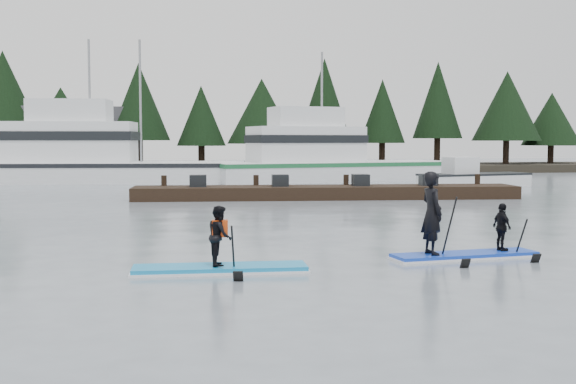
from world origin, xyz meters
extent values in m
plane|color=slate|center=(0.00, 0.00, 0.00)|extent=(160.00, 160.00, 0.00)
cube|color=#2D281E|center=(0.00, 42.00, 0.30)|extent=(70.00, 8.00, 0.60)
cube|color=#4C4C51|center=(-14.00, 44.00, 2.50)|extent=(18.00, 6.00, 5.00)
cube|color=white|center=(-6.48, 31.09, 0.11)|extent=(17.07, 6.71, 2.21)
cube|color=white|center=(-8.45, 31.35, 2.42)|extent=(7.84, 4.26, 2.40)
cylinder|color=gray|center=(-7.30, 31.20, 4.86)|extent=(0.14, 0.14, 7.28)
cube|color=white|center=(7.42, 30.43, 0.11)|extent=(15.69, 7.05, 2.16)
cube|color=white|center=(5.63, 30.10, 2.27)|extent=(7.28, 4.32, 2.16)
cylinder|color=gray|center=(6.67, 30.29, 4.57)|extent=(0.14, 0.14, 6.76)
cube|color=white|center=(13.45, 23.01, 0.36)|extent=(6.49, 3.20, 0.73)
cube|color=black|center=(3.71, 16.82, 0.28)|extent=(16.65, 3.78, 0.55)
sphere|color=red|center=(13.78, 25.11, 0.00)|extent=(0.63, 0.63, 0.63)
sphere|color=red|center=(-2.74, 20.38, 0.00)|extent=(0.50, 0.50, 0.50)
cube|color=#1587C6|center=(-2.40, 0.27, 0.06)|extent=(3.35, 0.99, 0.12)
imported|color=black|center=(-2.40, 0.27, 0.70)|extent=(0.47, 0.58, 1.15)
cube|color=#D94312|center=(-2.40, 0.27, 0.84)|extent=(0.31, 0.22, 0.32)
cylinder|color=black|center=(-2.16, 0.03, 0.23)|extent=(0.20, 0.85, 1.46)
cube|color=#143BBC|center=(2.92, 0.95, 0.06)|extent=(3.27, 1.10, 0.11)
imported|color=black|center=(2.12, 0.86, 0.99)|extent=(0.49, 0.68, 1.75)
cylinder|color=black|center=(2.39, 0.67, 0.55)|extent=(0.07, 0.98, 1.66)
imported|color=black|center=(3.81, 1.05, 0.63)|extent=(0.32, 0.63, 1.04)
cylinder|color=black|center=(4.08, 0.86, 0.16)|extent=(0.06, 0.84, 1.42)
camera|label=1|loc=(-3.63, -13.40, 2.51)|focal=45.00mm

